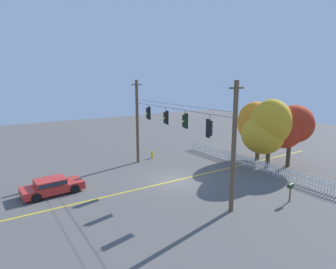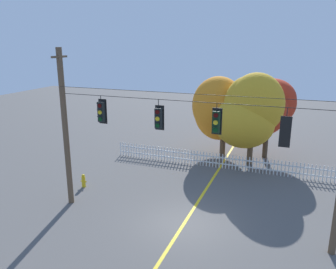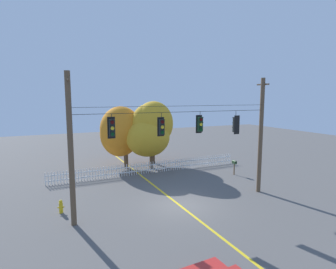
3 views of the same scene
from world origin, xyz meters
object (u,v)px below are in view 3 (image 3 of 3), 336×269
object	(u,v)px
traffic_signal_eastbound_side	(200,124)
traffic_signal_northbound_primary	(236,125)
autumn_oak_far_east	(152,125)
autumn_maple_near_fence	(121,131)
autumn_maple_mid	(150,130)
roadside_mailbox	(234,163)
traffic_signal_northbound_secondary	(112,128)
traffic_signal_southbound_primary	(161,127)
fire_hydrant	(61,207)

from	to	relation	value
traffic_signal_eastbound_side	traffic_signal_northbound_primary	xyz separation A→B (m)	(2.77, -0.02, -0.14)
traffic_signal_northbound_primary	autumn_oak_far_east	xyz separation A→B (m)	(-1.58, 11.34, -0.97)
traffic_signal_eastbound_side	autumn_maple_near_fence	world-z (taller)	autumn_maple_near_fence
autumn_maple_mid	roadside_mailbox	world-z (taller)	autumn_maple_mid
traffic_signal_northbound_secondary	autumn_maple_mid	xyz separation A→B (m)	(5.73, 9.26, -1.40)
traffic_signal_northbound_secondary	traffic_signal_eastbound_side	size ratio (longest dim) A/B	1.00
autumn_oak_far_east	roadside_mailbox	world-z (taller)	autumn_oak_far_east
traffic_signal_eastbound_side	roadside_mailbox	xyz separation A→B (m)	(6.19, 4.31, -4.06)
traffic_signal_southbound_primary	traffic_signal_northbound_primary	size ratio (longest dim) A/B	0.91
autumn_maple_mid	autumn_oak_far_east	world-z (taller)	autumn_maple_mid
autumn_maple_near_fence	fire_hydrant	xyz separation A→B (m)	(-6.03, -8.86, -3.15)
traffic_signal_eastbound_side	fire_hydrant	bearing A→B (deg)	166.94
autumn_oak_far_east	fire_hydrant	distance (m)	13.81
traffic_signal_southbound_primary	traffic_signal_eastbound_side	bearing A→B (deg)	0.00
traffic_signal_eastbound_side	roadside_mailbox	size ratio (longest dim) A/B	1.07
fire_hydrant	roadside_mailbox	xyz separation A→B (m)	(14.45, 2.40, 0.65)
autumn_oak_far_east	traffic_signal_northbound_primary	bearing A→B (deg)	-82.06
traffic_signal_northbound_primary	autumn_oak_far_east	size ratio (longest dim) A/B	0.27
autumn_maple_near_fence	fire_hydrant	distance (m)	11.17
traffic_signal_southbound_primary	traffic_signal_northbound_primary	world-z (taller)	same
traffic_signal_eastbound_side	autumn_maple_near_fence	distance (m)	11.11
autumn_maple_mid	fire_hydrant	xyz separation A→B (m)	(-8.43, -7.34, -3.34)
traffic_signal_northbound_primary	traffic_signal_northbound_secondary	bearing A→B (deg)	179.86
traffic_signal_northbound_secondary	autumn_oak_far_east	bearing A→B (deg)	59.19
autumn_maple_near_fence	autumn_oak_far_east	bearing A→B (deg)	9.09
fire_hydrant	roadside_mailbox	world-z (taller)	roadside_mailbox
traffic_signal_northbound_primary	autumn_maple_near_fence	distance (m)	11.97
traffic_signal_northbound_secondary	traffic_signal_southbound_primary	size ratio (longest dim) A/B	0.97
traffic_signal_eastbound_side	autumn_maple_mid	distance (m)	9.36
traffic_signal_eastbound_side	fire_hydrant	world-z (taller)	traffic_signal_eastbound_side
traffic_signal_northbound_primary	autumn_maple_near_fence	xyz separation A→B (m)	(-4.99, 10.79, -1.42)
traffic_signal_eastbound_side	traffic_signal_northbound_primary	world-z (taller)	same
traffic_signal_southbound_primary	autumn_maple_near_fence	size ratio (longest dim) A/B	0.24
traffic_signal_northbound_secondary	fire_hydrant	distance (m)	5.77
traffic_signal_northbound_secondary	autumn_oak_far_east	xyz separation A→B (m)	(6.75, 11.32, -1.13)
traffic_signal_southbound_primary	fire_hydrant	xyz separation A→B (m)	(-5.64, 1.92, -4.66)
traffic_signal_southbound_primary	autumn_maple_mid	world-z (taller)	autumn_maple_mid
fire_hydrant	traffic_signal_northbound_primary	bearing A→B (deg)	-9.95
traffic_signal_northbound_secondary	roadside_mailbox	size ratio (longest dim) A/B	1.07
traffic_signal_eastbound_side	autumn_maple_mid	world-z (taller)	autumn_maple_mid
traffic_signal_southbound_primary	autumn_oak_far_east	size ratio (longest dim) A/B	0.24
traffic_signal_northbound_secondary	traffic_signal_southbound_primary	bearing A→B (deg)	-0.01
autumn_maple_near_fence	traffic_signal_southbound_primary	bearing A→B (deg)	-92.09
traffic_signal_northbound_secondary	autumn_maple_mid	bearing A→B (deg)	58.24
traffic_signal_northbound_secondary	traffic_signal_northbound_primary	world-z (taller)	same
autumn_maple_mid	traffic_signal_northbound_secondary	bearing A→B (deg)	-121.76
autumn_maple_near_fence	autumn_oak_far_east	world-z (taller)	autumn_maple_near_fence
traffic_signal_southbound_primary	fire_hydrant	world-z (taller)	traffic_signal_southbound_primary
traffic_signal_southbound_primary	traffic_signal_northbound_primary	distance (m)	5.39
traffic_signal_eastbound_side	roadside_mailbox	bearing A→B (deg)	34.86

